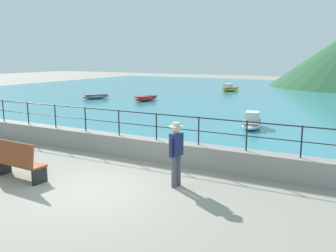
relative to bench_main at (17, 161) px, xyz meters
The scene contains 10 objects.
ground_plane 2.53m from the bench_main, ahead, with size 120.00×120.00×0.00m, color gray.
promenade_wall 4.36m from the bench_main, 56.13° to the left, with size 20.00×0.56×0.70m, color gray.
railing 4.42m from the bench_main, 56.13° to the left, with size 18.44×0.04×0.90m.
lake_water 26.37m from the bench_main, 84.72° to the left, with size 64.00×44.32×0.06m, color teal.
bench_main is the anchor object (origin of this frame).
person_walking 4.52m from the bench_main, 21.65° to the left, with size 0.38×0.57×1.75m.
boat_0 18.59m from the bench_main, 110.83° to the left, with size 1.39×2.44×0.36m.
boat_1 19.92m from the bench_main, 123.46° to the left, with size 1.98×2.43×0.36m.
boat_2 28.43m from the bench_main, 97.19° to the left, with size 1.75×2.47×0.76m.
boat_4 11.10m from the bench_main, 70.29° to the left, with size 1.33×2.43×0.76m.
Camera 1 is at (6.04, -7.07, 3.43)m, focal length 39.03 mm.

